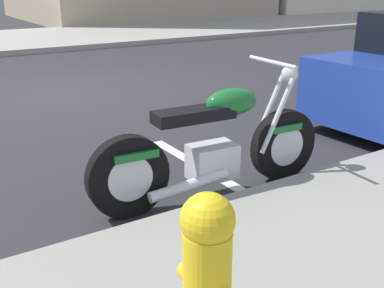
{
  "coord_description": "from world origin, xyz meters",
  "views": [
    {
      "loc": [
        -2.43,
        -7.43,
        1.79
      ],
      "look_at": [
        -0.4,
        -4.25,
        0.46
      ],
      "focal_mm": 44.35,
      "sensor_mm": 36.0,
      "label": 1
    }
  ],
  "objects": [
    {
      "name": "parked_motorcycle",
      "position": [
        -0.25,
        -4.37,
        0.44
      ],
      "size": [
        2.2,
        0.62,
        1.13
      ],
      "rotation": [
        0.0,
        0.0,
        -0.06
      ],
      "color": "black",
      "rests_on": "ground"
    },
    {
      "name": "ground_plane",
      "position": [
        0.0,
        0.0,
        0.0
      ],
      "size": [
        260.0,
        260.0,
        0.0
      ],
      "primitive_type": "plane",
      "color": "#28282B"
    },
    {
      "name": "parking_stall_stripe",
      "position": [
        0.0,
        -3.96,
        0.0
      ],
      "size": [
        0.12,
        2.2,
        0.01
      ],
      "primitive_type": "cube",
      "color": "silver",
      "rests_on": "ground"
    },
    {
      "name": "sidewalk_far_curb",
      "position": [
        12.0,
        7.06,
        0.07
      ],
      "size": [
        120.0,
        5.0,
        0.14
      ],
      "primitive_type": "cube",
      "color": "gray",
      "rests_on": "ground"
    },
    {
      "name": "fire_hydrant",
      "position": [
        -1.42,
        -5.97,
        0.57
      ],
      "size": [
        0.24,
        0.36,
        0.81
      ],
      "color": "gold",
      "rests_on": "sidewalk_near_curb"
    }
  ]
}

